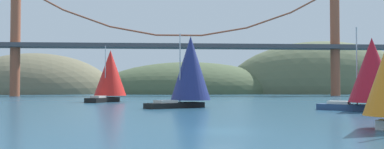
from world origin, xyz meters
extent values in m
plane|color=navy|center=(0.00, 0.00, 0.00)|extent=(360.00, 360.00, 0.00)
ellipsoid|color=#4C5B3D|center=(5.00, 135.00, 0.00)|extent=(75.71, 44.00, 25.00)
ellipsoid|color=#6B664C|center=(-55.00, 135.00, 0.00)|extent=(61.10, 44.00, 31.52)
ellipsoid|color=#5B6647|center=(60.00, 135.00, 0.00)|extent=(81.78, 44.00, 42.43)
cylinder|color=brown|center=(-47.97, 95.00, 16.37)|extent=(2.80, 2.80, 32.73)
cylinder|color=brown|center=(47.97, 95.00, 16.37)|extent=(2.80, 2.80, 32.73)
cube|color=#47474C|center=(0.00, 95.00, 14.89)|extent=(131.95, 6.00, 1.20)
cylinder|color=brown|center=(-27.41, 95.00, 23.04)|extent=(13.87, 0.50, 5.32)
cylinder|color=brown|center=(-13.71, 95.00, 19.41)|extent=(13.79, 0.50, 2.92)
cylinder|color=brown|center=(0.00, 95.00, 18.20)|extent=(13.71, 0.50, 0.50)
cylinder|color=brown|center=(13.71, 95.00, 19.41)|extent=(13.79, 0.50, 2.92)
cylinder|color=brown|center=(27.41, 95.00, 23.04)|extent=(13.87, 0.50, 5.32)
cylinder|color=brown|center=(41.12, 95.00, 29.10)|extent=(13.94, 0.50, 7.71)
cube|color=navy|center=(18.11, 20.95, 0.36)|extent=(7.05, 6.20, 0.72)
cube|color=beige|center=(17.05, 21.81, 0.90)|extent=(2.77, 2.62, 0.36)
cylinder|color=#B2B2B7|center=(18.70, 20.48, 5.26)|extent=(0.14, 0.14, 9.08)
cone|color=#B21423|center=(19.99, 19.44, 4.73)|extent=(7.48, 7.48, 7.42)
cube|color=black|center=(-15.12, 48.18, 0.41)|extent=(5.34, 8.42, 0.82)
cube|color=beige|center=(-15.68, 46.83, 1.00)|extent=(2.69, 3.10, 0.36)
cylinder|color=#B2B2B7|center=(-14.81, 48.93, 5.55)|extent=(0.14, 0.14, 9.46)
cone|color=red|center=(-14.12, 50.58, 5.38)|extent=(7.77, 7.77, 8.52)
cube|color=black|center=(-2.47, 27.99, 0.34)|extent=(8.22, 6.91, 0.69)
cube|color=beige|center=(-3.68, 27.11, 0.87)|extent=(3.27, 3.10, 0.36)
cylinder|color=#B2B2B7|center=(-1.79, 28.48, 5.31)|extent=(0.14, 0.14, 9.25)
cone|color=navy|center=(-0.30, 29.56, 5.37)|extent=(7.64, 7.64, 8.76)
camera|label=1|loc=(-3.47, -25.32, 2.83)|focal=37.66mm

